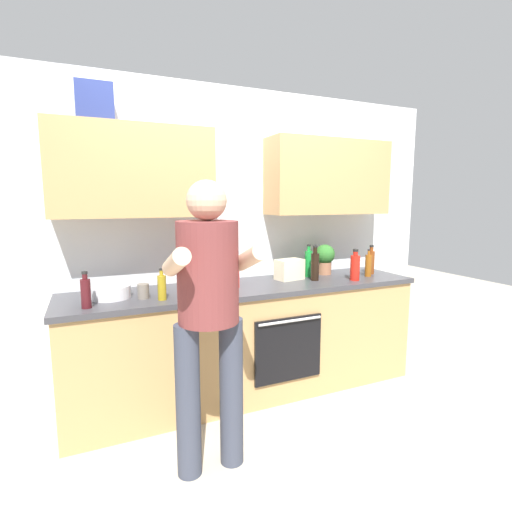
# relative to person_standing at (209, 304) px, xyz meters

# --- Properties ---
(ground_plane) EXTENTS (12.00, 12.00, 0.00)m
(ground_plane) POSITION_rel_person_standing_xyz_m (0.57, 0.75, -1.00)
(ground_plane) COLOR #B2A893
(back_wall_unit) EXTENTS (4.00, 0.38, 2.50)m
(back_wall_unit) POSITION_rel_person_standing_xyz_m (0.56, 1.03, 0.50)
(back_wall_unit) COLOR silver
(back_wall_unit) RESTS_ON ground
(counter) EXTENTS (2.84, 0.67, 0.90)m
(counter) POSITION_rel_person_standing_xyz_m (0.57, 0.75, -0.55)
(counter) COLOR tan
(counter) RESTS_ON ground
(person_standing) EXTENTS (0.49, 0.45, 1.68)m
(person_standing) POSITION_rel_person_standing_xyz_m (0.00, 0.00, 0.00)
(person_standing) COLOR #383D4C
(person_standing) RESTS_ON ground
(bottle_oil) EXTENTS (0.06, 0.06, 0.22)m
(bottle_oil) POSITION_rel_person_standing_xyz_m (-0.16, 0.58, -0.01)
(bottle_oil) COLOR olive
(bottle_oil) RESTS_ON counter
(bottle_juice) EXTENTS (0.06, 0.06, 0.29)m
(bottle_juice) POSITION_rel_person_standing_xyz_m (0.11, 0.76, 0.02)
(bottle_juice) COLOR orange
(bottle_juice) RESTS_ON counter
(bottle_soda) EXTENTS (0.07, 0.07, 0.29)m
(bottle_soda) POSITION_rel_person_standing_xyz_m (1.18, 0.87, 0.02)
(bottle_soda) COLOR #198C33
(bottle_soda) RESTS_ON counter
(bottle_hotsauce) EXTENTS (0.08, 0.08, 0.27)m
(bottle_hotsauce) POSITION_rel_person_standing_xyz_m (1.46, 0.58, 0.02)
(bottle_hotsauce) COLOR red
(bottle_hotsauce) RESTS_ON counter
(bottle_syrup) EXTENTS (0.06, 0.06, 0.24)m
(bottle_syrup) POSITION_rel_person_standing_xyz_m (1.68, 0.67, 0.00)
(bottle_syrup) COLOR #8C4C14
(bottle_syrup) RESTS_ON counter
(bottle_vinegar) EXTENTS (0.06, 0.06, 0.27)m
(bottle_vinegar) POSITION_rel_person_standing_xyz_m (1.78, 0.75, 0.02)
(bottle_vinegar) COLOR brown
(bottle_vinegar) RESTS_ON counter
(bottle_wine) EXTENTS (0.06, 0.06, 0.23)m
(bottle_wine) POSITION_rel_person_standing_xyz_m (-0.63, 0.57, 0.00)
(bottle_wine) COLOR #471419
(bottle_wine) RESTS_ON counter
(bottle_soy) EXTENTS (0.07, 0.07, 0.30)m
(bottle_soy) POSITION_rel_person_standing_xyz_m (1.14, 0.71, 0.03)
(bottle_soy) COLOR black
(bottle_soy) RESTS_ON counter
(cup_stoneware) EXTENTS (0.08, 0.08, 0.10)m
(cup_stoneware) POSITION_rel_person_standing_xyz_m (-0.27, 0.67, -0.05)
(cup_stoneware) COLOR slate
(cup_stoneware) RESTS_ON counter
(mixing_bowl) EXTENTS (0.27, 0.27, 0.09)m
(mixing_bowl) POSITION_rel_person_standing_xyz_m (-0.47, 0.78, -0.05)
(mixing_bowl) COLOR silver
(mixing_bowl) RESTS_ON counter
(potted_herb) EXTENTS (0.18, 0.18, 0.27)m
(potted_herb) POSITION_rel_person_standing_xyz_m (1.38, 0.91, 0.06)
(potted_herb) COLOR #9E6647
(potted_herb) RESTS_ON counter
(grocery_bag_crisps) EXTENTS (0.22, 0.21, 0.23)m
(grocery_bag_crisps) POSITION_rel_person_standing_xyz_m (0.39, 0.81, 0.02)
(grocery_bag_crisps) COLOR red
(grocery_bag_crisps) RESTS_ON counter
(grocery_bag_rice) EXTENTS (0.25, 0.18, 0.17)m
(grocery_bag_rice) POSITION_rel_person_standing_xyz_m (0.97, 0.83, -0.01)
(grocery_bag_rice) COLOR beige
(grocery_bag_rice) RESTS_ON counter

